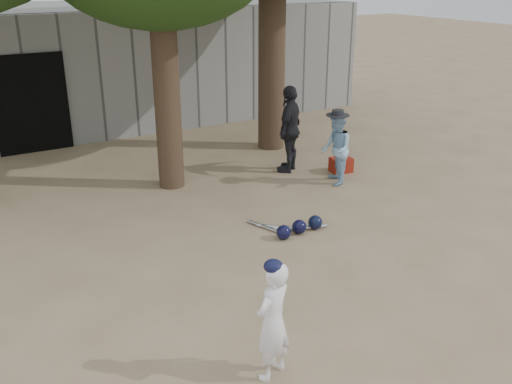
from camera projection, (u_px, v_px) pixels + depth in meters
ground at (255, 293)px, 7.39m from camera, size 70.00×70.00×0.00m
boy_player at (273, 321)px, 5.67m from camera, size 0.56×0.47×1.30m
spectator_blue at (336, 149)px, 10.88m from camera, size 0.78×0.84×1.39m
spectator_dark at (290, 129)px, 11.52m from camera, size 1.08×0.98×1.77m
red_bag at (341, 165)px, 11.71m from camera, size 0.46×0.38×0.30m
back_building at (58, 66)px, 15.11m from camera, size 16.00×5.24×3.00m
helmet_row at (300, 227)px, 8.99m from camera, size 0.87×0.28×0.23m
bat_pile at (285, 227)px, 9.18m from camera, size 1.04×0.84×0.06m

